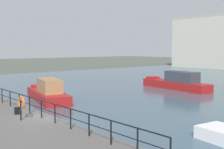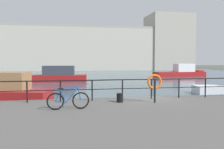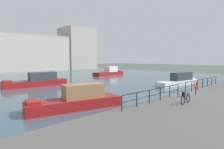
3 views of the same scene
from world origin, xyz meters
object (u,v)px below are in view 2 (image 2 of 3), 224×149
Objects in this scene: moored_blue_motorboat at (181,72)px; parked_bicycle at (68,100)px; harbor_building at (103,48)px; moored_harbor_tender at (53,76)px; mooring_bollard at (120,98)px; life_ring_stand at (155,83)px.

moored_blue_motorboat is 36.30m from parked_bicycle.
parked_bicycle is at bearing -99.58° from harbor_building.
moored_blue_motorboat is 0.98× the size of moored_harbor_tender.
moored_blue_motorboat is 21.95× the size of mooring_bollard.
harbor_building is at bearing -101.29° from moored_harbor_tender.
moored_blue_motorboat reaches higher than life_ring_stand.
harbor_building reaches higher than moored_blue_motorboat.
parked_bicycle is 4.02× the size of mooring_bollard.
moored_blue_motorboat is 23.36m from moored_harbor_tender.
moored_harbor_tender is at bearing 105.49° from life_ring_stand.
moored_harbor_tender is 22.45m from mooring_bollard.
harbor_building is 7.22× the size of moored_blue_motorboat.
harbor_building is 49.87× the size of life_ring_stand.
parked_bicycle is (2.04, -23.30, 0.42)m from moored_harbor_tender.
life_ring_stand is (1.65, -0.40, 0.75)m from mooring_bollard.
moored_harbor_tender is (-22.35, -6.79, 0.01)m from moored_blue_motorboat.
harbor_building is 158.35× the size of mooring_bollard.
moored_harbor_tender is 22.40× the size of mooring_bollard.
mooring_bollard is 1.86m from life_ring_stand.
harbor_building is 39.34× the size of parked_bicycle.
moored_blue_motorboat is at bearing 53.53° from parked_bicycle.
life_ring_stand is at bearing -123.21° from moored_blue_motorboat.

